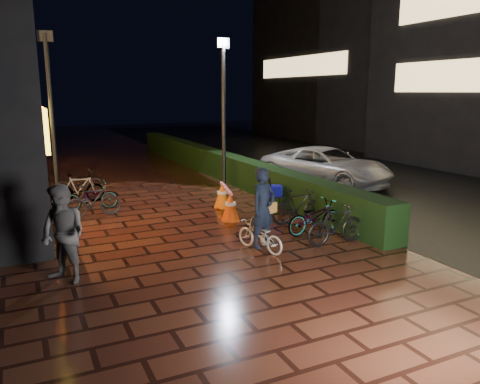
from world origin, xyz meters
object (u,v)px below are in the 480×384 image
cyclist (262,221)px  traffic_barrier (226,200)px  bystander_person (63,234)px  van (326,166)px  cart_assembly (274,192)px

cyclist → traffic_barrier: (0.59, 3.23, -0.30)m
bystander_person → van: 11.03m
traffic_barrier → cart_assembly: size_ratio=1.84×
bystander_person → cart_assembly: 6.69m
traffic_barrier → van: bearing=24.3°
bystander_person → van: bystander_person is taller
cart_assembly → bystander_person: bearing=-153.7°
van → traffic_barrier: 5.52m
bystander_person → traffic_barrier: 5.58m
cyclist → cart_assembly: size_ratio=1.78×
cart_assembly → van: bearing=34.5°
bystander_person → traffic_barrier: bystander_person is taller
van → traffic_barrier: size_ratio=2.59×
van → cart_assembly: van is taller
van → cyclist: 7.87m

